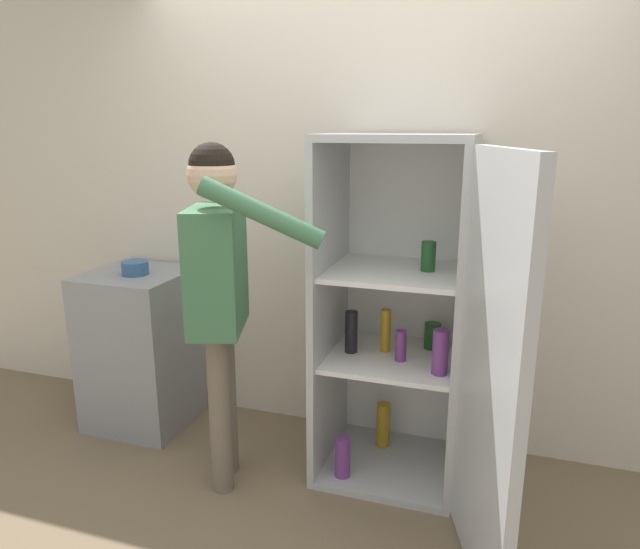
% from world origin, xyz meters
% --- Properties ---
extents(ground_plane, '(12.00, 12.00, 0.00)m').
position_xyz_m(ground_plane, '(0.00, 0.00, 0.00)').
color(ground_plane, '#7A664C').
extents(wall_back, '(7.00, 0.06, 2.55)m').
position_xyz_m(wall_back, '(0.00, 0.98, 1.27)').
color(wall_back, beige).
rests_on(wall_back, ground_plane).
extents(refrigerator, '(0.95, 1.31, 1.71)m').
position_xyz_m(refrigerator, '(0.34, 0.51, 0.85)').
color(refrigerator, '#B7BABC').
rests_on(refrigerator, ground_plane).
extents(person, '(0.74, 0.53, 1.68)m').
position_xyz_m(person, '(-0.53, 0.24, 1.08)').
color(person, '#726656').
rests_on(person, ground_plane).
extents(counter, '(0.56, 0.57, 0.93)m').
position_xyz_m(counter, '(-1.28, 0.64, 0.46)').
color(counter, gray).
rests_on(counter, ground_plane).
extents(bowl, '(0.15, 0.15, 0.08)m').
position_xyz_m(bowl, '(-1.26, 0.60, 0.97)').
color(bowl, '#335B8E').
rests_on(bowl, counter).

